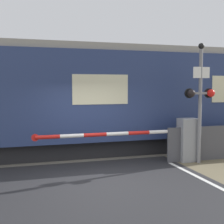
% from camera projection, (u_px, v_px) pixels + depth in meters
% --- Properties ---
extents(ground_plane, '(80.00, 80.00, 0.00)m').
position_uv_depth(ground_plane, '(101.00, 180.00, 7.97)').
color(ground_plane, '#6B6047').
extents(track_bed, '(36.00, 3.20, 0.13)m').
position_uv_depth(track_bed, '(77.00, 151.00, 11.32)').
color(track_bed, '#666056').
rests_on(track_bed, ground_plane).
extents(train, '(18.03, 3.12, 3.77)m').
position_uv_depth(train, '(90.00, 99.00, 11.31)').
color(train, black).
rests_on(train, ground_plane).
extents(crossing_barrier, '(5.14, 0.44, 1.37)m').
position_uv_depth(crossing_barrier, '(179.00, 139.00, 9.82)').
color(crossing_barrier, gray).
rests_on(crossing_barrier, ground_plane).
extents(signal_post, '(0.99, 0.26, 3.69)m').
position_uv_depth(signal_post, '(200.00, 95.00, 9.56)').
color(signal_post, gray).
rests_on(signal_post, ground_plane).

